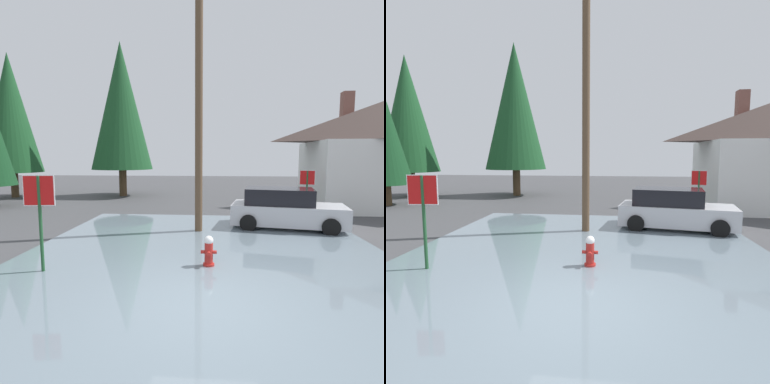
{
  "view_description": "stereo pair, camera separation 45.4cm",
  "coord_description": "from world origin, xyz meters",
  "views": [
    {
      "loc": [
        0.26,
        -5.59,
        2.84
      ],
      "look_at": [
        -0.6,
        4.96,
        1.63
      ],
      "focal_mm": 29.13,
      "sensor_mm": 36.0,
      "label": 1
    },
    {
      "loc": [
        0.71,
        -5.54,
        2.84
      ],
      "look_at": [
        -0.6,
        4.96,
        1.63
      ],
      "focal_mm": 29.13,
      "sensor_mm": 36.0,
      "label": 2
    }
  ],
  "objects": [
    {
      "name": "ground_plane",
      "position": [
        0.0,
        0.0,
        -0.05
      ],
      "size": [
        80.0,
        80.0,
        0.1
      ],
      "primitive_type": "cube",
      "color": "#424244"
    },
    {
      "name": "flood_puddle",
      "position": [
        -0.08,
        2.93,
        0.02
      ],
      "size": [
        10.58,
        12.36,
        0.04
      ],
      "primitive_type": "cube",
      "color": "slate",
      "rests_on": "ground"
    },
    {
      "name": "stop_sign_near",
      "position": [
        -3.99,
        1.46,
        1.72
      ],
      "size": [
        0.74,
        0.12,
        2.4
      ],
      "color": "#1E4C28",
      "rests_on": "ground"
    },
    {
      "name": "fire_hydrant",
      "position": [
        0.05,
        2.19,
        0.4
      ],
      "size": [
        0.41,
        0.35,
        0.82
      ],
      "color": "#AD231E",
      "rests_on": "ground"
    },
    {
      "name": "utility_pole",
      "position": [
        -0.44,
        5.96,
        5.03
      ],
      "size": [
        1.6,
        0.28,
        9.7
      ],
      "color": "brown",
      "rests_on": "ground"
    },
    {
      "name": "stop_sign_far",
      "position": [
        4.6,
        9.85,
        1.55
      ],
      "size": [
        0.69,
        0.19,
        2.18
      ],
      "color": "#1E4C28",
      "rests_on": "ground"
    },
    {
      "name": "parked_car",
      "position": [
        2.96,
        6.9,
        0.76
      ],
      "size": [
        4.58,
        2.7,
        1.59
      ],
      "color": "silver",
      "rests_on": "ground"
    },
    {
      "name": "pine_tree_mid_left",
      "position": [
        -13.87,
        15.0,
        5.76
      ],
      "size": [
        3.92,
        3.92,
        9.79
      ],
      "color": "#4C3823",
      "rests_on": "ground"
    },
    {
      "name": "pine_tree_short_left",
      "position": [
        -6.57,
        16.42,
        6.34
      ],
      "size": [
        4.31,
        4.31,
        10.77
      ],
      "color": "#4C3823",
      "rests_on": "ground"
    }
  ]
}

